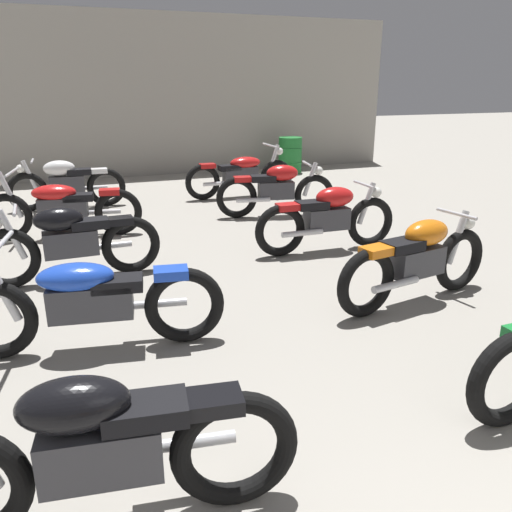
{
  "coord_description": "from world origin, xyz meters",
  "views": [
    {
      "loc": [
        -1.68,
        0.53,
        2.13
      ],
      "look_at": [
        0.0,
        4.91,
        0.55
      ],
      "focal_mm": 36.56,
      "sensor_mm": 36.0,
      "label": 1
    }
  ],
  "objects_px": {
    "motorcycle_left_row_3": "(70,241)",
    "oil_drum": "(290,155)",
    "motorcycle_right_row_5": "(241,173)",
    "motorcycle_right_row_3": "(328,217)",
    "motorcycle_right_row_4": "(277,189)",
    "motorcycle_right_row_2": "(418,259)",
    "motorcycle_left_row_4": "(62,206)",
    "motorcycle_left_row_5": "(66,183)",
    "motorcycle_left_row_1": "(99,448)",
    "motorcycle_left_row_2": "(89,300)"
  },
  "relations": [
    {
      "from": "motorcycle_right_row_2",
      "to": "motorcycle_right_row_5",
      "type": "distance_m",
      "value": 5.4
    },
    {
      "from": "motorcycle_right_row_3",
      "to": "motorcycle_right_row_5",
      "type": "height_order",
      "value": "motorcycle_right_row_5"
    },
    {
      "from": "motorcycle_right_row_3",
      "to": "motorcycle_right_row_4",
      "type": "height_order",
      "value": "same"
    },
    {
      "from": "motorcycle_left_row_2",
      "to": "motorcycle_right_row_4",
      "type": "relative_size",
      "value": 1.1
    },
    {
      "from": "motorcycle_left_row_2",
      "to": "motorcycle_left_row_4",
      "type": "relative_size",
      "value": 1.0
    },
    {
      "from": "motorcycle_right_row_2",
      "to": "motorcycle_right_row_3",
      "type": "distance_m",
      "value": 1.81
    },
    {
      "from": "motorcycle_left_row_3",
      "to": "motorcycle_left_row_4",
      "type": "height_order",
      "value": "motorcycle_left_row_4"
    },
    {
      "from": "motorcycle_left_row_5",
      "to": "motorcycle_right_row_3",
      "type": "xyz_separation_m",
      "value": [
        3.08,
        -3.75,
        0.0
      ]
    },
    {
      "from": "motorcycle_left_row_3",
      "to": "motorcycle_left_row_5",
      "type": "distance_m",
      "value": 3.69
    },
    {
      "from": "motorcycle_right_row_4",
      "to": "motorcycle_right_row_3",
      "type": "bearing_deg",
      "value": -93.36
    },
    {
      "from": "motorcycle_left_row_3",
      "to": "motorcycle_right_row_5",
      "type": "xyz_separation_m",
      "value": [
        3.24,
        3.53,
        -0.01
      ]
    },
    {
      "from": "motorcycle_right_row_5",
      "to": "motorcycle_left_row_5",
      "type": "bearing_deg",
      "value": 177.1
    },
    {
      "from": "motorcycle_left_row_3",
      "to": "oil_drum",
      "type": "xyz_separation_m",
      "value": [
        5.29,
        5.75,
        -0.03
      ]
    },
    {
      "from": "motorcycle_left_row_2",
      "to": "oil_drum",
      "type": "xyz_separation_m",
      "value": [
        5.2,
        7.49,
        -0.03
      ]
    },
    {
      "from": "oil_drum",
      "to": "motorcycle_left_row_1",
      "type": "bearing_deg",
      "value": -119.41
    },
    {
      "from": "motorcycle_left_row_3",
      "to": "oil_drum",
      "type": "bearing_deg",
      "value": 47.38
    },
    {
      "from": "motorcycle_left_row_5",
      "to": "motorcycle_right_row_3",
      "type": "distance_m",
      "value": 4.85
    },
    {
      "from": "motorcycle_right_row_5",
      "to": "oil_drum",
      "type": "distance_m",
      "value": 3.02
    },
    {
      "from": "motorcycle_left_row_3",
      "to": "motorcycle_right_row_3",
      "type": "xyz_separation_m",
      "value": [
        3.17,
        -0.07,
        0.0
      ]
    },
    {
      "from": "motorcycle_left_row_5",
      "to": "motorcycle_right_row_2",
      "type": "bearing_deg",
      "value": -60.84
    },
    {
      "from": "motorcycle_left_row_2",
      "to": "motorcycle_right_row_5",
      "type": "distance_m",
      "value": 6.15
    },
    {
      "from": "motorcycle_left_row_5",
      "to": "motorcycle_right_row_5",
      "type": "distance_m",
      "value": 3.16
    },
    {
      "from": "motorcycle_left_row_1",
      "to": "motorcycle_left_row_2",
      "type": "xyz_separation_m",
      "value": [
        0.09,
        1.9,
        -0.01
      ]
    },
    {
      "from": "motorcycle_right_row_2",
      "to": "motorcycle_right_row_4",
      "type": "relative_size",
      "value": 1.0
    },
    {
      "from": "motorcycle_right_row_2",
      "to": "motorcycle_right_row_5",
      "type": "bearing_deg",
      "value": 89.44
    },
    {
      "from": "motorcycle_left_row_2",
      "to": "motorcycle_right_row_2",
      "type": "bearing_deg",
      "value": -2.41
    },
    {
      "from": "motorcycle_right_row_4",
      "to": "oil_drum",
      "type": "xyz_separation_m",
      "value": [
        2.01,
        3.86,
        -0.03
      ]
    },
    {
      "from": "motorcycle_left_row_2",
      "to": "motorcycle_left_row_3",
      "type": "xyz_separation_m",
      "value": [
        -0.08,
        1.75,
        0.01
      ]
    },
    {
      "from": "motorcycle_left_row_1",
      "to": "motorcycle_right_row_5",
      "type": "relative_size",
      "value": 0.91
    },
    {
      "from": "motorcycle_left_row_4",
      "to": "oil_drum",
      "type": "relative_size",
      "value": 2.54
    },
    {
      "from": "motorcycle_right_row_4",
      "to": "motorcycle_right_row_5",
      "type": "xyz_separation_m",
      "value": [
        -0.04,
        1.64,
        -0.01
      ]
    },
    {
      "from": "motorcycle_left_row_2",
      "to": "motorcycle_right_row_4",
      "type": "xyz_separation_m",
      "value": [
        3.2,
        3.63,
        0.01
      ]
    },
    {
      "from": "motorcycle_right_row_5",
      "to": "oil_drum",
      "type": "bearing_deg",
      "value": 47.39
    },
    {
      "from": "motorcycle_right_row_2",
      "to": "motorcycle_right_row_3",
      "type": "xyz_separation_m",
      "value": [
        -0.03,
        1.81,
        0.0
      ]
    },
    {
      "from": "motorcycle_left_row_1",
      "to": "motorcycle_right_row_3",
      "type": "relative_size",
      "value": 1.0
    },
    {
      "from": "motorcycle_left_row_5",
      "to": "motorcycle_right_row_2",
      "type": "height_order",
      "value": "same"
    },
    {
      "from": "motorcycle_left_row_3",
      "to": "motorcycle_left_row_1",
      "type": "bearing_deg",
      "value": -90.1
    },
    {
      "from": "motorcycle_left_row_5",
      "to": "motorcycle_left_row_3",
      "type": "bearing_deg",
      "value": -91.37
    },
    {
      "from": "motorcycle_left_row_4",
      "to": "oil_drum",
      "type": "xyz_separation_m",
      "value": [
        5.32,
        3.92,
        -0.03
      ]
    },
    {
      "from": "motorcycle_left_row_3",
      "to": "motorcycle_left_row_2",
      "type": "bearing_deg",
      "value": -87.33
    },
    {
      "from": "motorcycle_left_row_4",
      "to": "oil_drum",
      "type": "bearing_deg",
      "value": 36.39
    },
    {
      "from": "motorcycle_left_row_2",
      "to": "motorcycle_left_row_4",
      "type": "distance_m",
      "value": 3.57
    },
    {
      "from": "motorcycle_left_row_5",
      "to": "motorcycle_right_row_5",
      "type": "xyz_separation_m",
      "value": [
        3.16,
        -0.16,
        -0.01
      ]
    },
    {
      "from": "motorcycle_left_row_2",
      "to": "motorcycle_left_row_5",
      "type": "height_order",
      "value": "motorcycle_left_row_2"
    },
    {
      "from": "motorcycle_left_row_5",
      "to": "motorcycle_right_row_3",
      "type": "relative_size",
      "value": 1.0
    },
    {
      "from": "motorcycle_left_row_4",
      "to": "motorcycle_left_row_5",
      "type": "height_order",
      "value": "motorcycle_left_row_4"
    },
    {
      "from": "motorcycle_left_row_3",
      "to": "motorcycle_left_row_5",
      "type": "relative_size",
      "value": 1.0
    },
    {
      "from": "motorcycle_right_row_3",
      "to": "motorcycle_right_row_4",
      "type": "relative_size",
      "value": 1.01
    },
    {
      "from": "motorcycle_right_row_4",
      "to": "motorcycle_left_row_1",
      "type": "bearing_deg",
      "value": -120.75
    },
    {
      "from": "motorcycle_right_row_2",
      "to": "oil_drum",
      "type": "height_order",
      "value": "motorcycle_right_row_2"
    }
  ]
}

